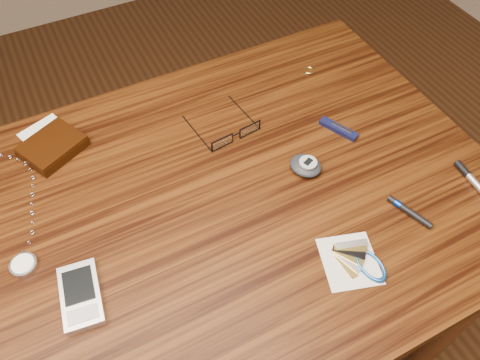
{
  "coord_description": "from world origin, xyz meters",
  "views": [
    {
      "loc": [
        -0.17,
        -0.43,
        1.4
      ],
      "look_at": [
        0.06,
        0.01,
        0.76
      ],
      "focal_mm": 35.0,
      "sensor_mm": 36.0,
      "label": 1
    }
  ],
  "objects": [
    {
      "name": "wallet_and_card",
      "position": [
        -0.21,
        0.24,
        0.76
      ],
      "size": [
        0.13,
        0.16,
        0.02
      ],
      "color": "black",
      "rests_on": "desk"
    },
    {
      "name": "eyeglasses",
      "position": [
        0.1,
        0.12,
        0.76
      ],
      "size": [
        0.12,
        0.12,
        0.02
      ],
      "color": "black",
      "rests_on": "desk"
    },
    {
      "name": "gold_ring",
      "position": [
        0.33,
        0.22,
        0.75
      ],
      "size": [
        0.03,
        0.03,
        0.0
      ],
      "primitive_type": "torus",
      "rotation": [
        0.0,
        0.0,
        0.42
      ],
      "color": "#EEDD6E",
      "rests_on": "desk"
    },
    {
      "name": "pedometer",
      "position": [
        0.18,
        -0.01,
        0.76
      ],
      "size": [
        0.07,
        0.07,
        0.02
      ],
      "color": "#1F2229",
      "rests_on": "desk"
    },
    {
      "name": "desk",
      "position": [
        0.0,
        0.0,
        0.65
      ],
      "size": [
        1.0,
        0.7,
        0.75
      ],
      "color": "#3C1E09",
      "rests_on": "ground"
    },
    {
      "name": "notepad_keys",
      "position": [
        0.15,
        -0.21,
        0.75
      ],
      "size": [
        0.11,
        0.11,
        0.01
      ],
      "color": "silver",
      "rests_on": "desk"
    },
    {
      "name": "pocket_watch",
      "position": [
        -0.31,
        0.03,
        0.76
      ],
      "size": [
        0.09,
        0.31,
        0.01
      ],
      "color": "silver",
      "rests_on": "desk"
    },
    {
      "name": "pda_phone",
      "position": [
        -0.25,
        -0.07,
        0.76
      ],
      "size": [
        0.07,
        0.11,
        0.02
      ],
      "color": "silver",
      "rests_on": "desk"
    },
    {
      "name": "ground",
      "position": [
        0.0,
        0.0,
        0.0
      ],
      "size": [
        3.8,
        3.8,
        0.0
      ],
      "primitive_type": "plane",
      "color": "#472814",
      "rests_on": "ground"
    },
    {
      "name": "black_blue_pen",
      "position": [
        0.28,
        -0.17,
        0.76
      ],
      "size": [
        0.04,
        0.08,
        0.01
      ],
      "color": "black",
      "rests_on": "desk"
    },
    {
      "name": "pocket_knife",
      "position": [
        0.29,
        0.04,
        0.75
      ],
      "size": [
        0.05,
        0.08,
        0.01
      ],
      "color": "black",
      "rests_on": "desk"
    },
    {
      "name": "silver_pen",
      "position": [
        0.42,
        -0.19,
        0.76
      ],
      "size": [
        0.03,
        0.15,
        0.01
      ],
      "color": "silver",
      "rests_on": "desk"
    }
  ]
}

